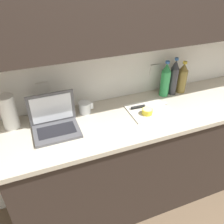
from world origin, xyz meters
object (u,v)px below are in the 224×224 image
at_px(laptop, 55,122).
at_px(bottle_green_soda, 182,78).
at_px(knife, 143,106).
at_px(lemon_half_cut, 147,111).
at_px(bottle_water_clear, 165,80).
at_px(cutting_board, 149,110).
at_px(measuring_cup, 85,108).
at_px(bottle_oil_tall, 174,78).
at_px(paper_towel_roll, 9,112).

relative_size(laptop, bottle_green_soda, 1.14).
bearing_deg(knife, laptop, -175.62).
relative_size(laptop, lemon_half_cut, 3.95).
xyz_separation_m(lemon_half_cut, bottle_water_clear, (0.27, 0.22, 0.11)).
xyz_separation_m(knife, bottle_green_soda, (0.42, 0.12, 0.11)).
distance_m(cutting_board, measuring_cup, 0.49).
bearing_deg(measuring_cup, bottle_green_soda, 1.23).
xyz_separation_m(bottle_oil_tall, bottle_water_clear, (-0.08, 0.00, -0.01)).
xyz_separation_m(laptop, knife, (0.68, 0.02, -0.04)).
xyz_separation_m(laptop, bottle_green_soda, (1.10, 0.14, 0.07)).
distance_m(cutting_board, lemon_half_cut, 0.06).
xyz_separation_m(laptop, paper_towel_roll, (-0.27, 0.13, 0.06)).
bearing_deg(cutting_board, paper_towel_roll, 170.62).
relative_size(bottle_oil_tall, paper_towel_roll, 1.32).
bearing_deg(paper_towel_roll, bottle_oil_tall, 0.41).
relative_size(cutting_board, lemon_half_cut, 3.93).
bearing_deg(cutting_board, knife, 117.87).
bearing_deg(knife, bottle_oil_tall, 22.78).
bearing_deg(cutting_board, bottle_green_soda, 23.04).
relative_size(cutting_board, paper_towel_roll, 1.30).
bearing_deg(bottle_oil_tall, cutting_board, -151.50).
height_order(laptop, cutting_board, laptop).
xyz_separation_m(bottle_green_soda, bottle_water_clear, (-0.17, 0.00, 0.01)).
distance_m(knife, measuring_cup, 0.45).
height_order(cutting_board, bottle_oil_tall, bottle_oil_tall).
height_order(laptop, bottle_green_soda, bottle_green_soda).
distance_m(bottle_water_clear, measuring_cup, 0.70).
height_order(cutting_board, bottle_water_clear, bottle_water_clear).
bearing_deg(bottle_oil_tall, measuring_cup, -178.63).
height_order(bottle_green_soda, paper_towel_roll, bottle_green_soda).
height_order(cutting_board, knife, knife).
distance_m(bottle_green_soda, paper_towel_roll, 1.37).
height_order(bottle_green_soda, measuring_cup, bottle_green_soda).
xyz_separation_m(cutting_board, lemon_half_cut, (-0.04, -0.04, 0.02)).
xyz_separation_m(cutting_board, bottle_oil_tall, (0.31, 0.17, 0.14)).
relative_size(lemon_half_cut, measuring_cup, 0.72).
bearing_deg(knife, paper_towel_roll, 175.87).
relative_size(knife, paper_towel_roll, 1.29).
bearing_deg(knife, bottle_green_soda, 18.93).
relative_size(bottle_green_soda, measuring_cup, 2.51).
relative_size(knife, lemon_half_cut, 3.90).
bearing_deg(lemon_half_cut, paper_towel_roll, 167.57).
xyz_separation_m(lemon_half_cut, paper_towel_roll, (-0.93, 0.21, 0.09)).
bearing_deg(bottle_green_soda, bottle_water_clear, 180.00).
bearing_deg(bottle_water_clear, paper_towel_roll, -179.56).
height_order(bottle_water_clear, measuring_cup, bottle_water_clear).
distance_m(knife, paper_towel_roll, 0.96).
distance_m(cutting_board, knife, 0.05).
height_order(bottle_oil_tall, paper_towel_roll, bottle_oil_tall).
height_order(bottle_oil_tall, measuring_cup, bottle_oil_tall).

